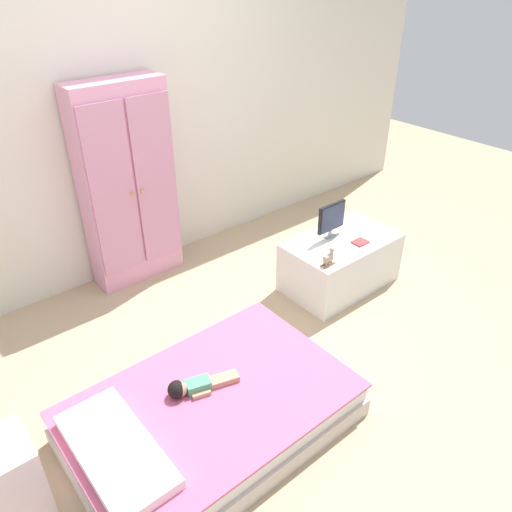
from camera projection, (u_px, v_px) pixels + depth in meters
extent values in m
cube|color=tan|center=(265.00, 360.00, 3.18)|extent=(10.00, 10.00, 0.02)
cube|color=silver|center=(123.00, 98.00, 3.49)|extent=(6.40, 0.05, 2.70)
cube|color=beige|center=(213.00, 420.00, 2.68)|extent=(1.47, 0.97, 0.11)
cube|color=silver|center=(212.00, 407.00, 2.63)|extent=(1.43, 0.93, 0.10)
cube|color=#D65B84|center=(211.00, 399.00, 2.59)|extent=(1.46, 0.96, 0.02)
cube|color=white|center=(116.00, 450.00, 2.28)|extent=(0.31, 0.70, 0.06)
cube|color=#4CA375|center=(198.00, 385.00, 2.63)|extent=(0.15, 0.11, 0.06)
cube|color=tan|center=(223.00, 377.00, 2.69)|extent=(0.16, 0.08, 0.04)
cube|color=tan|center=(225.00, 381.00, 2.67)|extent=(0.16, 0.08, 0.04)
cube|color=tan|center=(196.00, 381.00, 2.68)|extent=(0.10, 0.05, 0.03)
cube|color=tan|center=(202.00, 395.00, 2.59)|extent=(0.10, 0.05, 0.03)
sphere|color=tan|center=(179.00, 389.00, 2.58)|extent=(0.09, 0.09, 0.09)
sphere|color=black|center=(177.00, 390.00, 2.58)|extent=(0.10, 0.10, 0.10)
cube|color=silver|center=(5.00, 481.00, 2.21)|extent=(0.29, 0.29, 0.42)
cube|color=#E599BC|center=(128.00, 186.00, 3.62)|extent=(0.68, 0.24, 1.52)
cube|color=#C986A6|center=(113.00, 193.00, 3.42)|extent=(0.32, 0.02, 1.25)
cube|color=#C986A6|center=(156.00, 181.00, 3.61)|extent=(0.32, 0.02, 1.25)
sphere|color=gold|center=(132.00, 194.00, 3.50)|extent=(0.02, 0.02, 0.02)
sphere|color=gold|center=(142.00, 191.00, 3.55)|extent=(0.02, 0.02, 0.02)
cube|color=silver|center=(340.00, 262.00, 3.78)|extent=(0.86, 0.51, 0.40)
cylinder|color=#99999E|center=(330.00, 236.00, 3.71)|extent=(0.10, 0.10, 0.01)
cylinder|color=#99999E|center=(330.00, 233.00, 3.69)|extent=(0.02, 0.02, 0.05)
cube|color=black|center=(331.00, 217.00, 3.62)|extent=(0.26, 0.02, 0.21)
cube|color=#28334C|center=(333.00, 218.00, 3.61)|extent=(0.24, 0.01, 0.19)
cube|color=#8E6642|center=(326.00, 263.00, 3.38)|extent=(0.11, 0.01, 0.01)
cube|color=#8E6642|center=(329.00, 265.00, 3.36)|extent=(0.11, 0.01, 0.01)
cube|color=tan|center=(328.00, 258.00, 3.35)|extent=(0.07, 0.03, 0.04)
cylinder|color=tan|center=(329.00, 260.00, 3.38)|extent=(0.01, 0.01, 0.03)
cylinder|color=tan|center=(332.00, 261.00, 3.37)|extent=(0.01, 0.01, 0.03)
cylinder|color=tan|center=(324.00, 263.00, 3.36)|extent=(0.01, 0.01, 0.03)
cylinder|color=tan|center=(326.00, 264.00, 3.34)|extent=(0.01, 0.01, 0.03)
cylinder|color=tan|center=(332.00, 253.00, 3.35)|extent=(0.02, 0.02, 0.02)
sphere|color=tan|center=(332.00, 250.00, 3.33)|extent=(0.04, 0.04, 0.04)
cube|color=#CC3838|center=(360.00, 242.00, 3.63)|extent=(0.11, 0.09, 0.01)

